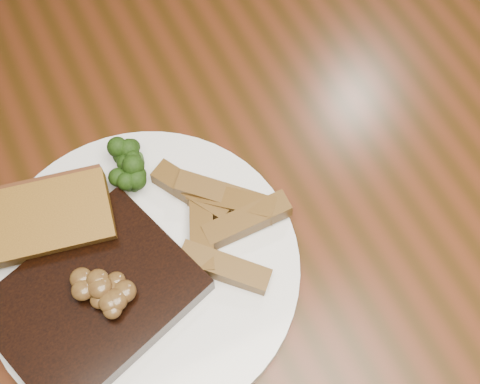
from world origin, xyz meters
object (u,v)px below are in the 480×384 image
at_px(plate, 144,269).
at_px(garlic_bread, 51,228).
at_px(potato_wedges, 216,225).
at_px(steak, 94,299).
at_px(dining_table, 228,247).

bearing_deg(plate, garlic_bread, 132.36).
height_order(plate, potato_wedges, potato_wedges).
relative_size(steak, garlic_bread, 1.43).
distance_m(dining_table, potato_wedges, 0.12).
distance_m(steak, potato_wedges, 0.13).
height_order(garlic_bread, potato_wedges, garlic_bread).
relative_size(plate, garlic_bread, 2.43).
bearing_deg(steak, dining_table, -5.06).
xyz_separation_m(garlic_bread, potato_wedges, (0.14, -0.07, -0.00)).
bearing_deg(plate, steak, -165.07).
bearing_deg(dining_table, potato_wedges, -138.13).
relative_size(dining_table, potato_wedges, 14.25).
height_order(dining_table, potato_wedges, potato_wedges).
xyz_separation_m(plate, potato_wedges, (0.08, 0.00, 0.02)).
distance_m(dining_table, steak, 0.20).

